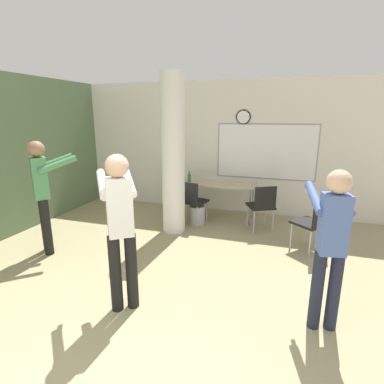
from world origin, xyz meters
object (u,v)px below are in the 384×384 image
bottle_on_table (189,178)px  chair_table_right (262,204)px  chair_mid_room (314,221)px  folding_table (214,185)px  person_watching_back (43,189)px  person_playing_side (331,239)px  person_playing_front (120,221)px  chair_table_left (192,199)px

bottle_on_table → chair_table_right: bearing=-12.8°
bottle_on_table → chair_mid_room: size_ratio=0.27×
folding_table → chair_table_right: (1.03, -0.46, -0.18)m
chair_mid_room → person_watching_back: (-3.92, -1.26, 0.51)m
folding_table → person_playing_side: 3.49m
person_playing_side → person_playing_front: person_playing_front is taller
chair_mid_room → person_playing_side: (-0.01, -1.81, 0.45)m
bottle_on_table → chair_table_left: size_ratio=0.27×
chair_table_right → person_playing_side: size_ratio=0.53×
folding_table → person_playing_side: bearing=-57.7°
person_playing_front → bottle_on_table: bearing=95.0°
chair_table_right → person_watching_back: size_ratio=0.50×
chair_table_right → person_playing_front: 3.12m
chair_mid_room → person_playing_side: person_playing_side is taller
chair_table_right → person_playing_front: bearing=-113.9°
chair_mid_room → chair_table_left: same height
chair_table_left → person_playing_side: person_playing_side is taller
person_playing_side → person_watching_back: 3.95m
person_playing_front → folding_table: bearing=86.1°
person_playing_front → person_watching_back: bearing=154.5°
person_watching_back → person_playing_side: bearing=-8.0°
folding_table → chair_table_right: size_ratio=1.93×
folding_table → person_watching_back: 3.17m
person_playing_front → chair_mid_room: bearing=45.7°
chair_table_left → person_watching_back: 2.61m
chair_table_right → person_playing_front: person_playing_front is taller
chair_mid_room → chair_table_right: bearing=141.2°
bottle_on_table → person_playing_side: bearing=-50.2°
chair_table_left → person_watching_back: (-1.77, -1.85, 0.51)m
person_watching_back → chair_mid_room: bearing=17.8°
person_playing_side → chair_mid_room: bearing=89.8°
person_watching_back → person_playing_front: bearing=-25.5°
chair_table_right → person_playing_front: size_ratio=0.50×
chair_table_right → bottle_on_table: bearing=167.2°
chair_table_right → person_playing_side: person_playing_side is taller
chair_table_left → folding_table: bearing=61.6°
bottle_on_table → person_playing_side: person_playing_side is taller
bottle_on_table → person_watching_back: 2.77m
folding_table → person_watching_back: size_ratio=0.97×
chair_mid_room → person_watching_back: bearing=-162.2°
folding_table → bottle_on_table: bottle_on_table is taller
folding_table → chair_table_left: (-0.29, -0.54, -0.18)m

